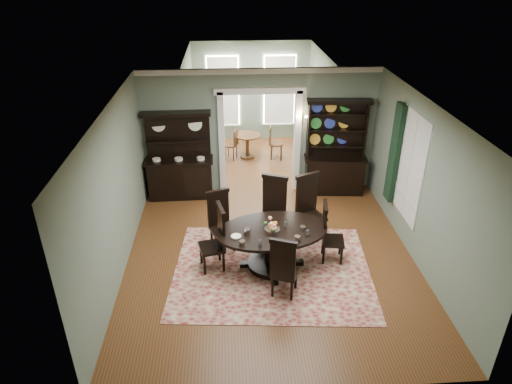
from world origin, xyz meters
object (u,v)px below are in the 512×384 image
(dining_table, at_px, (272,241))
(welsh_dresser, at_px, (335,160))
(parlor_table, at_px, (247,143))
(sideboard, at_px, (180,168))

(dining_table, relative_size, welsh_dresser, 0.96)
(welsh_dresser, distance_m, parlor_table, 3.03)
(dining_table, height_order, parlor_table, dining_table)
(sideboard, distance_m, parlor_table, 2.82)
(dining_table, bearing_deg, sideboard, 114.92)
(dining_table, xyz_separation_m, parlor_table, (-0.20, 5.19, -0.11))
(sideboard, relative_size, parlor_table, 2.79)
(dining_table, xyz_separation_m, sideboard, (-1.91, 2.96, 0.16))
(sideboard, bearing_deg, welsh_dresser, -1.24)
(dining_table, distance_m, welsh_dresser, 3.47)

